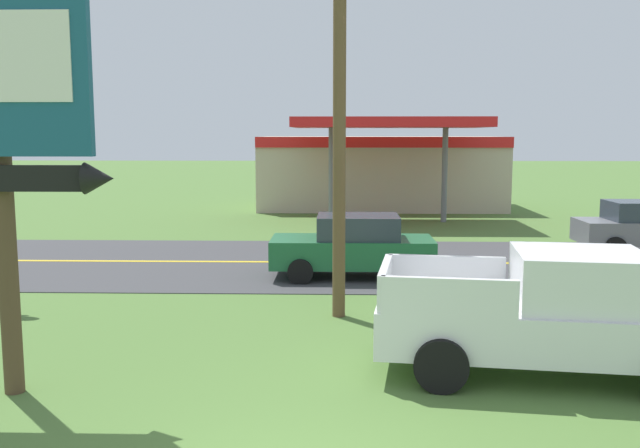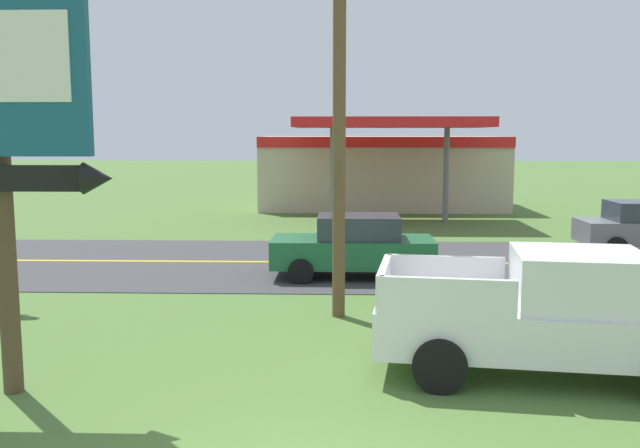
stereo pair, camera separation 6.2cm
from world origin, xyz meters
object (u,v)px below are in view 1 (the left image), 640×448
object	(u,v)px
pickup_white_parked_on_lawn	(552,315)
gas_station	(380,170)
car_green_mid_lane	(354,246)
utility_pole	(339,100)

from	to	relation	value
pickup_white_parked_on_lawn	gas_station	bearing A→B (deg)	92.84
gas_station	pickup_white_parked_on_lawn	world-z (taller)	gas_station
gas_station	pickup_white_parked_on_lawn	xyz separation A→B (m)	(1.21, -24.50, -0.98)
gas_station	pickup_white_parked_on_lawn	distance (m)	24.55
pickup_white_parked_on_lawn	car_green_mid_lane	size ratio (longest dim) A/B	1.29
pickup_white_parked_on_lawn	car_green_mid_lane	world-z (taller)	pickup_white_parked_on_lawn
utility_pole	pickup_white_parked_on_lawn	size ratio (longest dim) A/B	1.51
gas_station	car_green_mid_lane	distance (m)	17.32
gas_station	car_green_mid_lane	world-z (taller)	gas_station
utility_pole	gas_station	size ratio (longest dim) A/B	0.68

